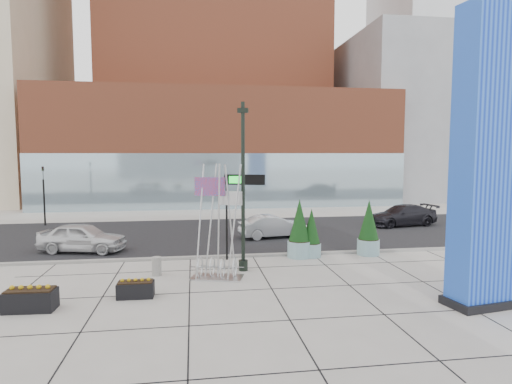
{
  "coord_description": "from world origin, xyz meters",
  "views": [
    {
      "loc": [
        -1.84,
        -16.13,
        4.99
      ],
      "look_at": [
        0.86,
        2.0,
        3.33
      ],
      "focal_mm": 30.0,
      "sensor_mm": 36.0,
      "label": 1
    }
  ],
  "objects": [
    {
      "name": "lamp_post",
      "position": [
        0.26,
        1.66,
        2.91
      ],
      "size": [
        0.48,
        0.39,
        7.11
      ],
      "rotation": [
        0.0,
        0.0,
        -0.26
      ],
      "color": "black",
      "rests_on": "ground"
    },
    {
      "name": "car_silver_mid",
      "position": [
        2.85,
        8.5,
        0.66
      ],
      "size": [
        4.19,
        2.07,
        1.32
      ],
      "primitive_type": "imported",
      "rotation": [
        0.0,
        0.0,
        1.75
      ],
      "color": "#B8BBC1",
      "rests_on": "ground"
    },
    {
      "name": "ground",
      "position": [
        0.0,
        0.0,
        0.0
      ],
      "size": [
        160.0,
        160.0,
        0.0
      ],
      "primitive_type": "plane",
      "color": "#9E9991",
      "rests_on": "ground"
    },
    {
      "name": "concrete_bollard",
      "position": [
        -3.34,
        1.43,
        0.38
      ],
      "size": [
        0.39,
        0.39,
        0.76
      ],
      "primitive_type": "cylinder",
      "color": "gray",
      "rests_on": "ground"
    },
    {
      "name": "public_art_sculpture",
      "position": [
        -0.89,
        0.71,
        1.21
      ],
      "size": [
        2.23,
        1.53,
        4.61
      ],
      "rotation": [
        0.0,
        0.0,
        -0.28
      ],
      "color": "silver",
      "rests_on": "ground"
    },
    {
      "name": "round_planter_mid",
      "position": [
        3.2,
        3.6,
        1.33
      ],
      "size": [
        1.13,
        1.13,
        2.81
      ],
      "color": "#8CB7BD",
      "rests_on": "ground"
    },
    {
      "name": "building_pale_office",
      "position": [
        36.0,
        48.0,
        27.5
      ],
      "size": [
        16.0,
        16.0,
        55.0
      ],
      "primitive_type": "cube",
      "color": "#B2B7BC",
      "rests_on": "ground"
    },
    {
      "name": "round_planter_west",
      "position": [
        3.8,
        3.6,
        1.11
      ],
      "size": [
        0.94,
        0.94,
        2.35
      ],
      "color": "#8CB7BD",
      "rests_on": "ground"
    },
    {
      "name": "curb_edge",
      "position": [
        0.0,
        4.0,
        0.06
      ],
      "size": [
        80.0,
        0.3,
        0.12
      ],
      "primitive_type": "cube",
      "color": "gray",
      "rests_on": "ground"
    },
    {
      "name": "street_asphalt",
      "position": [
        0.0,
        10.0,
        0.01
      ],
      "size": [
        80.0,
        12.0,
        0.02
      ],
      "primitive_type": "cube",
      "color": "black",
      "rests_on": "ground"
    },
    {
      "name": "building_grey_parking",
      "position": [
        26.0,
        32.0,
        9.0
      ],
      "size": [
        20.0,
        18.0,
        18.0
      ],
      "primitive_type": "cube",
      "color": "slate",
      "rests_on": "ground"
    },
    {
      "name": "car_dark_east",
      "position": [
        12.44,
        11.3,
        0.71
      ],
      "size": [
        5.17,
        2.75,
        1.43
      ],
      "primitive_type": "imported",
      "rotation": [
        0.0,
        0.0,
        -1.41
      ],
      "color": "black",
      "rests_on": "ground"
    },
    {
      "name": "box_planter_north",
      "position": [
        -6.99,
        -2.0,
        0.39
      ],
      "size": [
        1.56,
        0.83,
        0.84
      ],
      "rotation": [
        0.0,
        0.0,
        -0.05
      ],
      "color": "black",
      "rests_on": "ground"
    },
    {
      "name": "tower_glass_front",
      "position": [
        1.0,
        22.2,
        2.5
      ],
      "size": [
        34.0,
        0.6,
        5.0
      ],
      "primitive_type": "cube",
      "color": "#8CA5B2",
      "rests_on": "ground"
    },
    {
      "name": "round_planter_east",
      "position": [
        6.71,
        3.6,
        1.29
      ],
      "size": [
        1.09,
        1.09,
        2.73
      ],
      "color": "#8CB7BD",
      "rests_on": "ground"
    },
    {
      "name": "blue_pylon",
      "position": [
        7.78,
        -3.64,
        4.64
      ],
      "size": [
        3.05,
        1.73,
        9.6
      ],
      "rotation": [
        0.0,
        0.0,
        0.16
      ],
      "color": "#0C2BB4",
      "rests_on": "ground"
    },
    {
      "name": "car_white_west",
      "position": [
        -7.41,
        6.27,
        0.73
      ],
      "size": [
        4.58,
        2.67,
        1.46
      ],
      "primitive_type": "imported",
      "rotation": [
        0.0,
        0.0,
        1.34
      ],
      "color": "silver",
      "rests_on": "ground"
    },
    {
      "name": "overhead_street_sign",
      "position": [
        0.4,
        3.63,
        3.45
      ],
      "size": [
        1.87,
        0.67,
        4.02
      ],
      "rotation": [
        0.0,
        0.0,
        -0.27
      ],
      "color": "black",
      "rests_on": "ground"
    },
    {
      "name": "box_planter_south",
      "position": [
        -3.85,
        -1.2,
        0.31
      ],
      "size": [
        1.25,
        0.64,
        0.68
      ],
      "rotation": [
        0.0,
        0.0,
        -0.02
      ],
      "color": "black",
      "rests_on": "ground"
    },
    {
      "name": "traffic_signal",
      "position": [
        -12.0,
        15.0,
        2.3
      ],
      "size": [
        0.15,
        0.18,
        4.1
      ],
      "color": "black",
      "rests_on": "ground"
    },
    {
      "name": "tower_podium",
      "position": [
        1.0,
        27.0,
        5.5
      ],
      "size": [
        34.0,
        10.0,
        11.0
      ],
      "primitive_type": "cube",
      "color": "#9D492D",
      "rests_on": "ground"
    }
  ]
}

